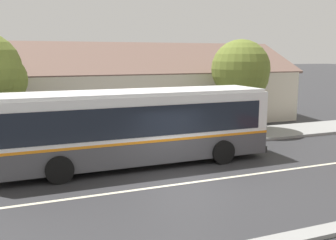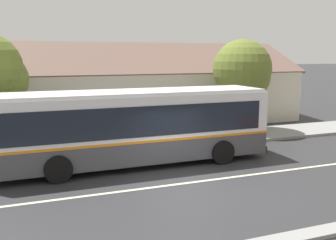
{
  "view_description": "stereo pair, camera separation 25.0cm",
  "coord_description": "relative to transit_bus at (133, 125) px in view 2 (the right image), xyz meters",
  "views": [
    {
      "loc": [
        -5.3,
        -11.55,
        4.46
      ],
      "look_at": [
        0.71,
        3.76,
        1.62
      ],
      "focal_mm": 40.0,
      "sensor_mm": 36.0,
      "label": 1
    },
    {
      "loc": [
        -5.07,
        -11.64,
        4.46
      ],
      "look_at": [
        0.71,
        3.76,
        1.62
      ],
      "focal_mm": 40.0,
      "sensor_mm": 36.0,
      "label": 2
    }
  ],
  "objects": [
    {
      "name": "bench_down_street",
      "position": [
        -4.85,
        2.69,
        -1.07
      ],
      "size": [
        1.88,
        0.51,
        0.94
      ],
      "color": "brown",
      "rests_on": "sidewalk_far"
    },
    {
      "name": "community_building",
      "position": [
        0.31,
        10.6,
        0.16
      ],
      "size": [
        27.02,
        9.01,
        6.38
      ],
      "color": "beige",
      "rests_on": "ground"
    },
    {
      "name": "transit_bus",
      "position": [
        0.0,
        0.0,
        0.0
      ],
      "size": [
        11.36,
        2.84,
        3.06
      ],
      "color": "#47474C",
      "rests_on": "ground"
    },
    {
      "name": "ground_plane",
      "position": [
        1.13,
        -2.9,
        -1.65
      ],
      "size": [
        300.0,
        300.0,
        0.0
      ],
      "primitive_type": "plane",
      "color": "#2D2D30"
    },
    {
      "name": "lane_divider_stripe",
      "position": [
        1.13,
        -2.9,
        -1.64
      ],
      "size": [
        60.0,
        0.16,
        0.01
      ],
      "primitive_type": "cube",
      "color": "beige",
      "rests_on": "ground"
    },
    {
      "name": "street_tree_primary",
      "position": [
        7.78,
        4.2,
        1.91
      ],
      "size": [
        3.42,
        3.36,
        5.39
      ],
      "color": "#4C3828",
      "rests_on": "ground"
    },
    {
      "name": "sidewalk_far",
      "position": [
        1.13,
        3.1,
        -1.57
      ],
      "size": [
        60.0,
        3.0,
        0.15
      ],
      "primitive_type": "cube",
      "color": "gray",
      "rests_on": "ground"
    }
  ]
}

